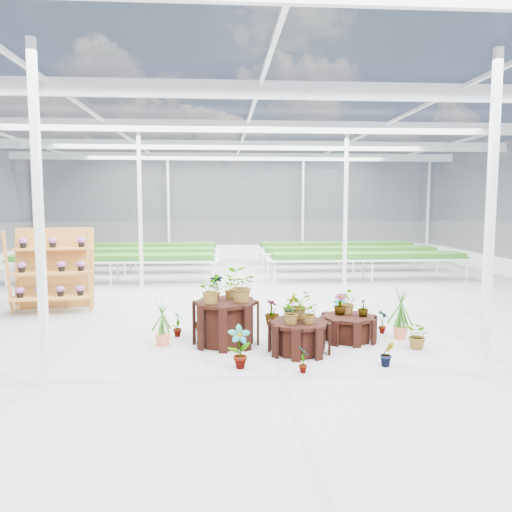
{
  "coord_description": "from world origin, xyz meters",
  "views": [
    {
      "loc": [
        -0.66,
        -10.58,
        2.45
      ],
      "look_at": [
        0.09,
        0.33,
        1.3
      ],
      "focal_mm": 35.0,
      "sensor_mm": 36.0,
      "label": 1
    }
  ],
  "objects": [
    {
      "name": "shelf_rack",
      "position": [
        -4.51,
        0.94,
        0.95
      ],
      "size": [
        1.9,
        1.18,
        1.89
      ],
      "primitive_type": null,
      "rotation": [
        0.0,
        0.0,
        0.14
      ],
      "color": "#B7762F",
      "rests_on": "ground"
    },
    {
      "name": "plinth_low",
      "position": [
        1.6,
        -1.93,
        0.22
      ],
      "size": [
        1.04,
        1.04,
        0.45
      ],
      "primitive_type": "cylinder",
      "rotation": [
        0.0,
        0.0,
        0.05
      ],
      "color": "black",
      "rests_on": "ground"
    },
    {
      "name": "plinth_mid",
      "position": [
        0.6,
        -2.63,
        0.26
      ],
      "size": [
        1.21,
        1.21,
        0.52
      ],
      "primitive_type": "cylinder",
      "rotation": [
        0.0,
        0.0,
        -0.26
      ],
      "color": "black",
      "rests_on": "ground"
    },
    {
      "name": "steel_frame",
      "position": [
        0.0,
        0.0,
        2.25
      ],
      "size": [
        18.0,
        24.0,
        4.5
      ],
      "primitive_type": null,
      "color": "silver",
      "rests_on": "ground"
    },
    {
      "name": "plinth_tall",
      "position": [
        -0.6,
        -2.03,
        0.38
      ],
      "size": [
        1.22,
        1.22,
        0.76
      ],
      "primitive_type": "cylinder",
      "rotation": [
        0.0,
        0.0,
        -0.09
      ],
      "color": "black",
      "rests_on": "ground"
    },
    {
      "name": "ground_plane",
      "position": [
        0.0,
        0.0,
        0.0
      ],
      "size": [
        24.0,
        24.0,
        0.0
      ],
      "primitive_type": "plane",
      "color": "gray",
      "rests_on": "ground"
    },
    {
      "name": "nursery_benches",
      "position": [
        0.0,
        7.2,
        0.42
      ],
      "size": [
        16.0,
        7.0,
        0.84
      ],
      "primitive_type": null,
      "color": "silver",
      "rests_on": "ground"
    },
    {
      "name": "nursery_plants",
      "position": [
        0.46,
        -2.09,
        0.61
      ],
      "size": [
        4.79,
        3.25,
        1.35
      ],
      "color": "#285A18",
      "rests_on": "ground"
    },
    {
      "name": "greenhouse_shell",
      "position": [
        0.0,
        0.0,
        2.25
      ],
      "size": [
        18.0,
        24.0,
        4.5
      ],
      "primitive_type": null,
      "color": "white",
      "rests_on": "ground"
    }
  ]
}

